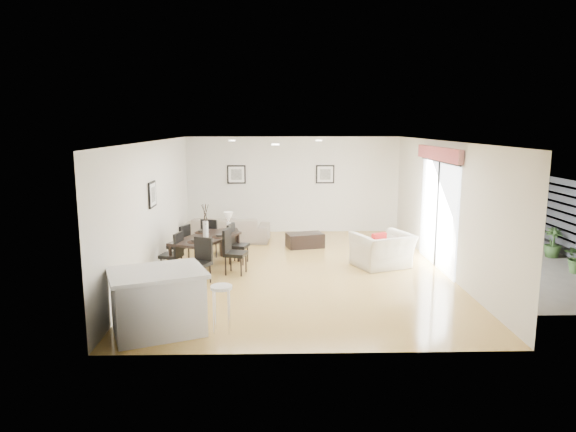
{
  "coord_description": "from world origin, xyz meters",
  "views": [
    {
      "loc": [
        -0.5,
        -10.44,
        3.02
      ],
      "look_at": [
        -0.24,
        0.4,
        1.09
      ],
      "focal_mm": 32.0,
      "sensor_mm": 36.0,
      "label": 1
    }
  ],
  "objects_px": {
    "kitchen_island": "(158,301)",
    "dining_chair_enear": "(232,249)",
    "sofa": "(227,229)",
    "dining_chair_wfar": "(182,242)",
    "armchair": "(383,250)",
    "dining_chair_wnear": "(175,251)",
    "coffee_table": "(305,240)",
    "bar_stool": "(221,292)",
    "dining_chair_efar": "(235,241)",
    "dining_chair_foot": "(211,235)",
    "dining_chair_head": "(201,258)",
    "dining_table": "(206,240)",
    "side_table": "(229,242)"
  },
  "relations": [
    {
      "from": "dining_chair_wfar",
      "to": "dining_chair_enear",
      "type": "distance_m",
      "value": 1.4
    },
    {
      "from": "armchair",
      "to": "dining_chair_enear",
      "type": "bearing_deg",
      "value": -14.28
    },
    {
      "from": "dining_chair_enear",
      "to": "dining_chair_efar",
      "type": "distance_m",
      "value": 0.82
    },
    {
      "from": "kitchen_island",
      "to": "dining_chair_enear",
      "type": "bearing_deg",
      "value": 52.63
    },
    {
      "from": "dining_chair_enear",
      "to": "dining_chair_efar",
      "type": "bearing_deg",
      "value": 13.45
    },
    {
      "from": "dining_table",
      "to": "coffee_table",
      "type": "bearing_deg",
      "value": 65.25
    },
    {
      "from": "dining_chair_wfar",
      "to": "bar_stool",
      "type": "xyz_separation_m",
      "value": [
        1.27,
        -3.79,
        0.12
      ]
    },
    {
      "from": "dining_chair_wfar",
      "to": "coffee_table",
      "type": "bearing_deg",
      "value": 140.4
    },
    {
      "from": "sofa",
      "to": "dining_chair_head",
      "type": "distance_m",
      "value": 3.64
    },
    {
      "from": "dining_chair_wnear",
      "to": "dining_chair_efar",
      "type": "bearing_deg",
      "value": 140.97
    },
    {
      "from": "dining_chair_wnear",
      "to": "dining_chair_foot",
      "type": "xyz_separation_m",
      "value": [
        0.56,
        1.45,
        0.01
      ]
    },
    {
      "from": "dining_table",
      "to": "dining_chair_wfar",
      "type": "bearing_deg",
      "value": 171.79
    },
    {
      "from": "dining_chair_enear",
      "to": "dining_chair_efar",
      "type": "relative_size",
      "value": 1.07
    },
    {
      "from": "sofa",
      "to": "dining_chair_enear",
      "type": "bearing_deg",
      "value": 101.67
    },
    {
      "from": "dining_chair_enear",
      "to": "armchair",
      "type": "bearing_deg",
      "value": -68.64
    },
    {
      "from": "armchair",
      "to": "dining_chair_wfar",
      "type": "xyz_separation_m",
      "value": [
        -4.36,
        0.35,
        0.12
      ]
    },
    {
      "from": "dining_table",
      "to": "kitchen_island",
      "type": "xyz_separation_m",
      "value": [
        -0.25,
        -3.41,
        -0.14
      ]
    },
    {
      "from": "dining_chair_wnear",
      "to": "side_table",
      "type": "relative_size",
      "value": 1.49
    },
    {
      "from": "dining_table",
      "to": "dining_chair_wnear",
      "type": "xyz_separation_m",
      "value": [
        -0.58,
        -0.43,
        -0.12
      ]
    },
    {
      "from": "sofa",
      "to": "armchair",
      "type": "xyz_separation_m",
      "value": [
        3.58,
        -2.58,
        0.04
      ]
    },
    {
      "from": "dining_chair_wnear",
      "to": "sofa",
      "type": "bearing_deg",
      "value": -179.78
    },
    {
      "from": "armchair",
      "to": "kitchen_island",
      "type": "bearing_deg",
      "value": 18.75
    },
    {
      "from": "sofa",
      "to": "dining_chair_wfar",
      "type": "relative_size",
      "value": 2.54
    },
    {
      "from": "side_table",
      "to": "dining_chair_wnear",
      "type": "bearing_deg",
      "value": -119.94
    },
    {
      "from": "armchair",
      "to": "bar_stool",
      "type": "xyz_separation_m",
      "value": [
        -3.09,
        -3.44,
        0.24
      ]
    },
    {
      "from": "sofa",
      "to": "dining_chair_head",
      "type": "xyz_separation_m",
      "value": [
        -0.16,
        -3.63,
        0.17
      ]
    },
    {
      "from": "dining_chair_head",
      "to": "side_table",
      "type": "relative_size",
      "value": 1.51
    },
    {
      "from": "coffee_table",
      "to": "bar_stool",
      "type": "xyz_separation_m",
      "value": [
        -1.53,
        -5.29,
        0.43
      ]
    },
    {
      "from": "armchair",
      "to": "bar_stool",
      "type": "bearing_deg",
      "value": 26.27
    },
    {
      "from": "dining_chair_head",
      "to": "bar_stool",
      "type": "relative_size",
      "value": 1.25
    },
    {
      "from": "dining_chair_foot",
      "to": "armchair",
      "type": "bearing_deg",
      "value": -177.23
    },
    {
      "from": "dining_table",
      "to": "dining_chair_foot",
      "type": "xyz_separation_m",
      "value": [
        -0.02,
        1.02,
        -0.12
      ]
    },
    {
      "from": "bar_stool",
      "to": "dining_chair_wfar",
      "type": "bearing_deg",
      "value": 108.48
    },
    {
      "from": "sofa",
      "to": "kitchen_island",
      "type": "distance_m",
      "value": 6.04
    },
    {
      "from": "dining_chair_enear",
      "to": "dining_chair_efar",
      "type": "xyz_separation_m",
      "value": [
        0.01,
        0.82,
        -0.03
      ]
    },
    {
      "from": "dining_table",
      "to": "dining_chair_wfar",
      "type": "distance_m",
      "value": 0.71
    },
    {
      "from": "armchair",
      "to": "bar_stool",
      "type": "height_order",
      "value": "armchair"
    },
    {
      "from": "coffee_table",
      "to": "side_table",
      "type": "xyz_separation_m",
      "value": [
        -1.84,
        -0.65,
        0.12
      ]
    },
    {
      "from": "armchair",
      "to": "dining_chair_head",
      "type": "xyz_separation_m",
      "value": [
        -3.74,
        -1.06,
        0.13
      ]
    },
    {
      "from": "dining_chair_efar",
      "to": "dining_chair_enear",
      "type": "bearing_deg",
      "value": -164.37
    },
    {
      "from": "dining_table",
      "to": "dining_chair_wnear",
      "type": "height_order",
      "value": "dining_chair_wnear"
    },
    {
      "from": "coffee_table",
      "to": "bar_stool",
      "type": "height_order",
      "value": "bar_stool"
    },
    {
      "from": "armchair",
      "to": "dining_chair_wnear",
      "type": "xyz_separation_m",
      "value": [
        -4.36,
        -0.46,
        0.12
      ]
    },
    {
      "from": "dining_chair_efar",
      "to": "kitchen_island",
      "type": "bearing_deg",
      "value": -176.23
    },
    {
      "from": "dining_chair_efar",
      "to": "dining_chair_wnear",
      "type": "bearing_deg",
      "value": 142.44
    },
    {
      "from": "dining_chair_foot",
      "to": "bar_stool",
      "type": "relative_size",
      "value": 1.26
    },
    {
      "from": "dining_chair_wnear",
      "to": "dining_table",
      "type": "bearing_deg",
      "value": 140.92
    },
    {
      "from": "dining_chair_head",
      "to": "bar_stool",
      "type": "bearing_deg",
      "value": -48.06
    },
    {
      "from": "bar_stool",
      "to": "side_table",
      "type": "bearing_deg",
      "value": 93.84
    },
    {
      "from": "armchair",
      "to": "dining_table",
      "type": "height_order",
      "value": "armchair"
    }
  ]
}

